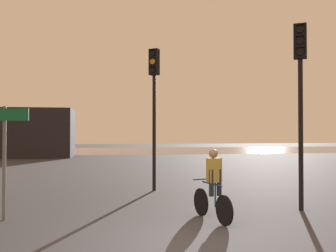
{
  "coord_description": "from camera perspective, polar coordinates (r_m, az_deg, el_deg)",
  "views": [
    {
      "loc": [
        -1.24,
        -6.41,
        2.0
      ],
      "look_at": [
        0.5,
        5.0,
        2.2
      ],
      "focal_mm": 40.0,
      "sensor_mm": 36.0,
      "label": 1
    }
  ],
  "objects": [
    {
      "name": "water_strip",
      "position": [
        41.84,
        -6.98,
        -3.74
      ],
      "size": [
        80.0,
        16.0,
        0.01
      ],
      "primitive_type": "cube",
      "color": "slate",
      "rests_on": "ground"
    },
    {
      "name": "traffic_light_center",
      "position": [
        12.98,
        -2.13,
        5.08
      ],
      "size": [
        0.4,
        0.42,
        4.89
      ],
      "rotation": [
        0.0,
        0.0,
        2.57
      ],
      "color": "black",
      "rests_on": "ground"
    },
    {
      "name": "cyclist",
      "position": [
        8.59,
        6.92,
        -8.87
      ],
      "size": [
        0.58,
        1.66,
        1.62
      ],
      "rotation": [
        0.0,
        0.0,
        0.25
      ],
      "color": "black",
      "rests_on": "ground"
    },
    {
      "name": "distant_building",
      "position": [
        32.74,
        -22.67,
        -0.98
      ],
      "size": [
        9.57,
        4.0,
        3.94
      ],
      "primitive_type": "cube",
      "color": "black",
      "rests_on": "ground"
    },
    {
      "name": "traffic_light_near_right",
      "position": [
        10.3,
        19.53,
        6.43
      ],
      "size": [
        0.4,
        0.42,
        4.81
      ],
      "rotation": [
        0.0,
        0.0,
        2.61
      ],
      "color": "black",
      "rests_on": "ground"
    },
    {
      "name": "ground_plane",
      "position": [
        6.83,
        2.3,
        -18.01
      ],
      "size": [
        120.0,
        120.0,
        0.0
      ],
      "primitive_type": "plane",
      "color": "#333338"
    },
    {
      "name": "direction_sign_post",
      "position": [
        9.32,
        -23.71,
        -2.77
      ],
      "size": [
        1.1,
        0.14,
        2.6
      ],
      "rotation": [
        0.0,
        0.0,
        3.09
      ],
      "color": "slate",
      "rests_on": "ground"
    }
  ]
}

